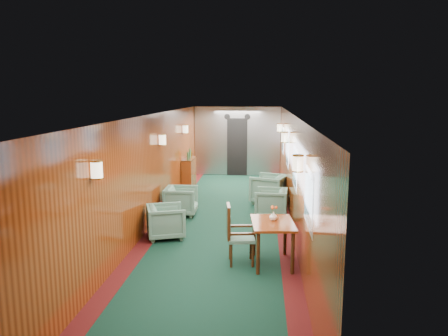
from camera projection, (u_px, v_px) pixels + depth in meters
name	position (u px, v px, depth m)	size (l,w,h in m)	color
room	(222.00, 150.00, 9.33)	(12.00, 12.10, 2.40)	black
bulkhead	(237.00, 141.00, 15.21)	(2.98, 0.17, 2.39)	#A3A6AA
windows_right	(291.00, 158.00, 9.48)	(0.02, 8.60, 0.80)	silver
wall_sconces	(224.00, 140.00, 9.86)	(2.97, 7.97, 0.25)	beige
dining_table	(273.00, 229.00, 7.24)	(0.77, 1.04, 0.73)	maroon
side_chair	(236.00, 232.00, 7.29)	(0.50, 0.53, 1.02)	#1F4A3C
credenza	(189.00, 173.00, 13.26)	(0.32, 1.01, 1.18)	maroon
flower_vase	(273.00, 216.00, 7.32)	(0.14, 0.14, 0.14)	silver
armchair_left_near	(166.00, 222.00, 8.65)	(0.70, 0.72, 0.66)	#1F4A3C
armchair_left_far	(181.00, 201.00, 10.28)	(0.72, 0.74, 0.68)	#1F4A3C
armchair_right_near	(271.00, 203.00, 10.10)	(0.71, 0.73, 0.67)	#1F4A3C
armchair_right_far	(269.00, 189.00, 11.36)	(0.82, 0.84, 0.76)	#1F4A3C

